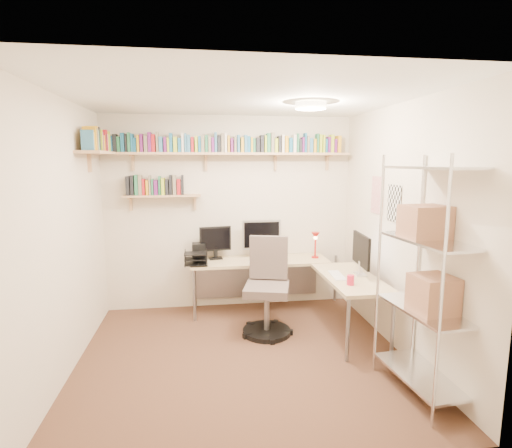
# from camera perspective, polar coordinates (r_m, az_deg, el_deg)

# --- Properties ---
(ground) EXTENTS (3.20, 3.20, 0.00)m
(ground) POSITION_cam_1_polar(r_m,az_deg,el_deg) (4.19, -1.90, -18.47)
(ground) COLOR #492A1F
(ground) RESTS_ON ground
(room_shell) EXTENTS (3.24, 3.04, 2.52)m
(room_shell) POSITION_cam_1_polar(r_m,az_deg,el_deg) (3.74, -1.96, 3.11)
(room_shell) COLOR beige
(room_shell) RESTS_ON ground
(wall_shelves) EXTENTS (3.12, 1.09, 0.80)m
(wall_shelves) POSITION_cam_1_polar(r_m,az_deg,el_deg) (4.99, -8.78, 9.95)
(wall_shelves) COLOR tan
(wall_shelves) RESTS_ON ground
(corner_desk) EXTENTS (2.09, 1.77, 1.18)m
(corner_desk) POSITION_cam_1_polar(r_m,az_deg,el_deg) (4.93, 2.35, -5.81)
(corner_desk) COLOR #D5BD8A
(corner_desk) RESTS_ON ground
(office_chair) EXTENTS (0.59, 0.60, 1.08)m
(office_chair) POSITION_cam_1_polar(r_m,az_deg,el_deg) (4.57, 1.63, -9.85)
(office_chair) COLOR black
(office_chair) RESTS_ON ground
(wire_rack) EXTENTS (0.49, 0.89, 1.99)m
(wire_rack) POSITION_cam_1_polar(r_m,az_deg,el_deg) (3.51, 23.44, -5.45)
(wire_rack) COLOR silver
(wire_rack) RESTS_ON ground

